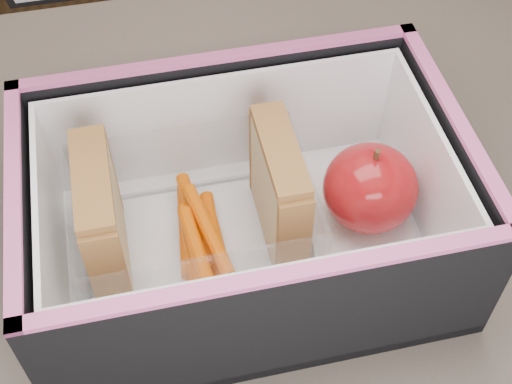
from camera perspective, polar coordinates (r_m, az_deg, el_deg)
kitchen_table at (r=0.63m, az=1.94°, el=-12.55°), size 1.20×0.80×0.75m
lunch_bag at (r=0.51m, az=-0.97°, el=-0.40°), size 0.31×0.31×0.29m
plastic_tub at (r=0.53m, az=-4.99°, el=-2.15°), size 0.17×0.12×0.07m
sandwich_left at (r=0.51m, az=-12.17°, el=-2.20°), size 0.02×0.09×0.10m
sandwich_right at (r=0.52m, az=1.85°, el=0.10°), size 0.02×0.09×0.10m
carrot_sticks at (r=0.54m, az=-4.40°, el=-3.68°), size 0.04×0.13×0.03m
paper_napkin at (r=0.57m, az=8.00°, el=-1.63°), size 0.09×0.09×0.01m
red_apple at (r=0.54m, az=9.12°, el=0.32°), size 0.08×0.08×0.08m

